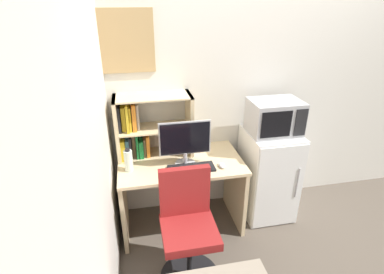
{
  "coord_description": "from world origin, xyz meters",
  "views": [
    {
      "loc": [
        -1.36,
        -2.72,
        2.11
      ],
      "look_at": [
        -0.88,
        -0.37,
        0.98
      ],
      "focal_mm": 28.26,
      "sensor_mm": 36.0,
      "label": 1
    }
  ],
  "objects": [
    {
      "name": "wall_back",
      "position": [
        0.4,
        0.02,
        1.3
      ],
      "size": [
        6.4,
        0.04,
        2.6
      ],
      "primitive_type": "cube",
      "color": "silver",
      "rests_on": "ground_plane"
    },
    {
      "name": "wall_left",
      "position": [
        -1.62,
        -1.6,
        1.3
      ],
      "size": [
        0.04,
        4.4,
        2.6
      ],
      "primitive_type": "cube",
      "color": "silver",
      "rests_on": "ground_plane"
    },
    {
      "name": "desk",
      "position": [
        -0.98,
        -0.33,
        0.5
      ],
      "size": [
        1.13,
        0.66,
        0.73
      ],
      "color": "beige",
      "rests_on": "ground_plane"
    },
    {
      "name": "hutch_bookshelf",
      "position": [
        -1.3,
        -0.13,
        1.01
      ],
      "size": [
        0.7,
        0.29,
        0.58
      ],
      "color": "beige",
      "rests_on": "desk"
    },
    {
      "name": "monitor",
      "position": [
        -0.95,
        -0.4,
        0.96
      ],
      "size": [
        0.46,
        0.19,
        0.41
      ],
      "color": "#B7B7BC",
      "rests_on": "desk"
    },
    {
      "name": "keyboard",
      "position": [
        -0.92,
        -0.49,
        0.74
      ],
      "size": [
        0.41,
        0.16,
        0.02
      ],
      "primitive_type": "cube",
      "color": "black",
      "rests_on": "desk"
    },
    {
      "name": "computer_mouse",
      "position": [
        -0.64,
        -0.51,
        0.75
      ],
      "size": [
        0.06,
        0.1,
        0.03
      ],
      "primitive_type": "ellipsoid",
      "color": "silver",
      "rests_on": "desk"
    },
    {
      "name": "water_bottle",
      "position": [
        -1.45,
        -0.4,
        0.83
      ],
      "size": [
        0.07,
        0.07,
        0.21
      ],
      "color": "silver",
      "rests_on": "desk"
    },
    {
      "name": "mini_fridge",
      "position": [
        -0.08,
        -0.29,
        0.46
      ],
      "size": [
        0.49,
        0.56,
        0.92
      ],
      "color": "white",
      "rests_on": "ground_plane"
    },
    {
      "name": "microwave",
      "position": [
        -0.08,
        -0.29,
        1.08
      ],
      "size": [
        0.47,
        0.36,
        0.32
      ],
      "color": "#ADADB2",
      "rests_on": "mini_fridge"
    },
    {
      "name": "desk_chair",
      "position": [
        -1.03,
        -0.94,
        0.43
      ],
      "size": [
        0.48,
        0.48,
        0.94
      ],
      "color": "black",
      "rests_on": "ground_plane"
    },
    {
      "name": "wall_corkboard",
      "position": [
        -1.45,
        -0.01,
        1.76
      ],
      "size": [
        0.6,
        0.02,
        0.53
      ],
      "primitive_type": "cube",
      "color": "tan"
    }
  ]
}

